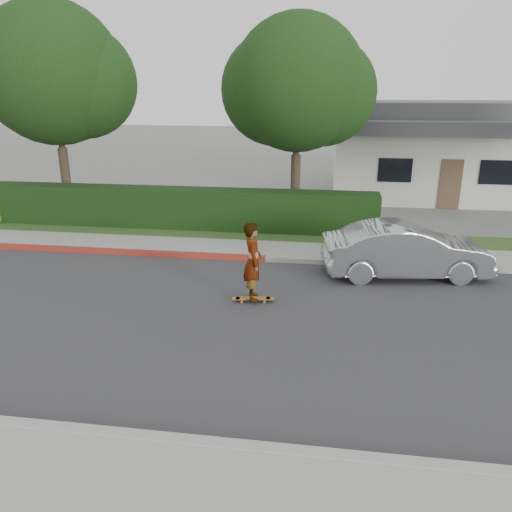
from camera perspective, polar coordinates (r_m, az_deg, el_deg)
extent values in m
plane|color=slate|center=(11.26, -6.68, -7.15)|extent=(120.00, 120.00, 0.00)
cube|color=#2D2D30|center=(11.25, -6.68, -7.12)|extent=(60.00, 8.00, 0.01)
cube|color=#9E9E99|center=(7.91, -14.69, -19.33)|extent=(60.00, 0.20, 0.15)
cube|color=gray|center=(7.30, -17.59, -23.54)|extent=(60.00, 1.60, 0.12)
cube|color=#9E9E99|center=(14.93, -2.71, -0.15)|extent=(60.00, 0.20, 0.15)
cube|color=maroon|center=(16.59, -19.92, 0.67)|extent=(12.00, 0.21, 0.15)
cube|color=gray|center=(15.78, -2.09, 0.84)|extent=(60.00, 1.60, 0.12)
cube|color=#2D4C1E|center=(17.29, -1.14, 2.40)|extent=(60.00, 1.60, 0.10)
cube|color=black|center=(18.39, -10.14, 5.35)|extent=(15.00, 1.00, 1.50)
cylinder|color=#33261C|center=(21.24, -20.84, 7.85)|extent=(0.36, 0.36, 2.70)
cylinder|color=#33261C|center=(21.00, -21.49, 13.27)|extent=(0.24, 0.24, 2.25)
sphere|color=black|center=(20.96, -22.17, 18.76)|extent=(5.20, 5.20, 5.20)
sphere|color=black|center=(21.70, -23.48, 18.02)|extent=(4.42, 4.42, 4.42)
sphere|color=black|center=(20.80, -19.38, 18.24)|extent=(4.16, 4.16, 4.16)
cylinder|color=#33261C|center=(19.16, 4.50, 7.67)|extent=(0.36, 0.36, 2.52)
cylinder|color=#33261C|center=(18.89, 4.65, 13.31)|extent=(0.24, 0.24, 2.10)
sphere|color=black|center=(18.82, 4.80, 19.05)|extent=(4.80, 4.80, 4.80)
sphere|color=black|center=(19.28, 2.37, 18.48)|extent=(4.08, 4.08, 4.08)
sphere|color=black|center=(19.08, 7.68, 18.04)|extent=(3.84, 3.84, 3.84)
cube|color=beige|center=(26.52, 20.02, 10.18)|extent=(10.00, 8.00, 3.00)
cube|color=#4C4C51|center=(26.35, 20.46, 14.04)|extent=(10.60, 8.60, 0.60)
cube|color=#4C4C51|center=(26.32, 20.61, 15.34)|extent=(8.40, 6.40, 0.80)
cube|color=black|center=(22.17, 15.59, 9.43)|extent=(1.40, 0.06, 1.00)
cube|color=black|center=(23.10, 26.33, 8.55)|extent=(1.80, 0.06, 1.00)
cube|color=brown|center=(22.66, 21.29, 7.62)|extent=(0.90, 0.06, 2.10)
cylinder|color=#C45B36|center=(11.94, -1.66, -5.27)|extent=(0.06, 0.04, 0.05)
cylinder|color=#C45B36|center=(12.08, -1.64, -4.97)|extent=(0.06, 0.04, 0.05)
cylinder|color=#C45B36|center=(11.94, 0.97, -5.26)|extent=(0.06, 0.04, 0.05)
cylinder|color=#C45B36|center=(12.08, 0.95, -4.96)|extent=(0.06, 0.04, 0.05)
cube|color=silver|center=(11.99, -1.65, -4.95)|extent=(0.07, 0.17, 0.02)
cube|color=silver|center=(12.00, 0.96, -4.94)|extent=(0.07, 0.17, 0.02)
cube|color=brown|center=(11.98, -0.35, -4.86)|extent=(0.84, 0.32, 0.02)
cylinder|color=brown|center=(11.99, -2.31, -4.86)|extent=(0.23, 0.23, 0.02)
cylinder|color=brown|center=(11.99, 1.61, -4.85)|extent=(0.23, 0.23, 0.02)
imported|color=white|center=(11.64, -0.36, -0.61)|extent=(0.59, 0.76, 1.86)
imported|color=#A8ABAF|center=(14.01, 16.77, 0.60)|extent=(4.59, 2.16, 1.46)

